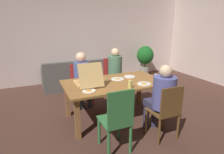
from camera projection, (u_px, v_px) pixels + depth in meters
ground_plane at (114, 117)px, 3.73m from camera, size 20.00×20.00×0.00m
back_wall at (77, 36)px, 5.83m from camera, size 7.60×0.12×2.82m
side_wall_right at (219, 36)px, 5.55m from camera, size 0.12×4.82×2.82m
dining_table at (114, 86)px, 3.55m from camera, size 1.86×1.05×0.73m
chair_0 at (81, 81)px, 4.30m from camera, size 0.45×0.38×0.91m
person_0 at (82, 74)px, 4.13m from camera, size 0.34×0.49×1.19m
chair_1 at (167, 110)px, 2.87m from camera, size 0.41×0.40×0.91m
person_1 at (162, 95)px, 2.95m from camera, size 0.35×0.54×1.20m
chair_2 at (113, 77)px, 4.63m from camera, size 0.45×0.45×0.97m
person_2 at (116, 70)px, 4.44m from camera, size 0.33×0.53×1.23m
chair_3 at (117, 120)px, 2.59m from camera, size 0.40×0.44×0.98m
pizza_box_0 at (87, 81)px, 3.38m from camera, size 0.42×0.57×0.42m
plate_0 at (89, 91)px, 3.04m from camera, size 0.22×0.22×0.03m
plate_1 at (130, 77)px, 3.85m from camera, size 0.23×0.23×0.01m
plate_2 at (118, 79)px, 3.68m from camera, size 0.25×0.25×0.03m
plate_3 at (144, 84)px, 3.39m from camera, size 0.25×0.25×0.03m
drinking_glass_0 at (156, 78)px, 3.52m from camera, size 0.08×0.08×0.14m
drinking_glass_1 at (130, 84)px, 3.17m from camera, size 0.07×0.07×0.14m
couch at (76, 77)px, 5.45m from camera, size 1.84×0.83×0.80m
potted_plant at (145, 57)px, 6.49m from camera, size 0.57×0.57×1.04m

